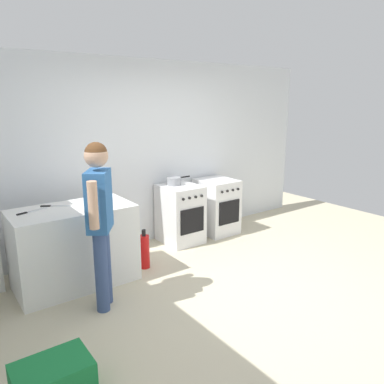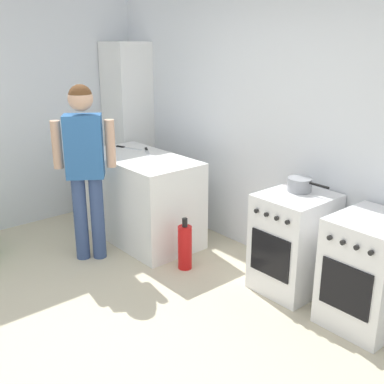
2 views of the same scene
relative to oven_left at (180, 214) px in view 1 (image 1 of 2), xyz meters
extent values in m
plane|color=beige|center=(-0.35, -1.58, -0.43)|extent=(8.00, 8.00, 0.00)
cube|color=silver|center=(-0.35, 0.37, 0.87)|extent=(6.00, 0.10, 2.60)
cube|color=white|center=(-1.70, -0.38, 0.02)|extent=(1.30, 0.70, 0.90)
cube|color=white|center=(0.00, 0.00, 0.00)|extent=(0.53, 0.60, 0.85)
cube|color=black|center=(0.00, -0.30, -0.03)|extent=(0.40, 0.01, 0.36)
cylinder|color=black|center=(-0.12, -0.12, 0.42)|extent=(0.17, 0.17, 0.01)
cylinder|color=black|center=(0.12, -0.12, 0.42)|extent=(0.17, 0.17, 0.01)
cylinder|color=black|center=(-0.12, 0.12, 0.42)|extent=(0.17, 0.17, 0.01)
cylinder|color=black|center=(0.12, 0.12, 0.42)|extent=(0.17, 0.17, 0.01)
cylinder|color=black|center=(-0.16, -0.31, 0.31)|extent=(0.04, 0.02, 0.04)
cylinder|color=black|center=(-0.05, -0.31, 0.31)|extent=(0.04, 0.02, 0.04)
cylinder|color=black|center=(0.05, -0.31, 0.31)|extent=(0.04, 0.02, 0.04)
cylinder|color=black|center=(0.16, -0.31, 0.31)|extent=(0.04, 0.02, 0.04)
cube|color=white|center=(0.69, 0.00, 0.00)|extent=(0.53, 0.60, 0.85)
cube|color=black|center=(0.69, -0.30, -0.03)|extent=(0.40, 0.01, 0.36)
cylinder|color=black|center=(0.57, -0.12, 0.42)|extent=(0.17, 0.17, 0.01)
cylinder|color=black|center=(0.81, -0.12, 0.42)|extent=(0.17, 0.17, 0.01)
cylinder|color=black|center=(0.57, 0.12, 0.42)|extent=(0.17, 0.17, 0.01)
cylinder|color=black|center=(0.81, 0.12, 0.42)|extent=(0.17, 0.17, 0.01)
cylinder|color=black|center=(0.53, -0.31, 0.31)|extent=(0.04, 0.02, 0.04)
cylinder|color=black|center=(0.64, -0.31, 0.31)|extent=(0.04, 0.02, 0.04)
cylinder|color=black|center=(0.75, -0.31, 0.31)|extent=(0.04, 0.02, 0.04)
cylinder|color=black|center=(0.85, -0.31, 0.31)|extent=(0.04, 0.02, 0.04)
cylinder|color=gray|center=(-0.05, 0.09, 0.48)|extent=(0.20, 0.20, 0.11)
cylinder|color=black|center=(0.14, 0.09, 0.52)|extent=(0.18, 0.02, 0.02)
cube|color=silver|center=(-1.77, -0.24, 0.48)|extent=(0.21, 0.14, 0.01)
cube|color=black|center=(-1.91, -0.16, 0.48)|extent=(0.11, 0.08, 0.01)
cube|color=silver|center=(-2.02, -0.25, 0.48)|extent=(0.24, 0.11, 0.01)
cube|color=black|center=(-2.19, -0.30, 0.48)|extent=(0.11, 0.06, 0.01)
cylinder|color=#384C7A|center=(-1.69, -1.10, -0.01)|extent=(0.13, 0.13, 0.82)
cylinder|color=#384C7A|center=(-1.60, -0.97, -0.01)|extent=(0.13, 0.13, 0.82)
cube|color=#2D609E|center=(-1.64, -1.03, 0.69)|extent=(0.36, 0.39, 0.58)
cylinder|color=tan|center=(-1.78, -1.23, 0.71)|extent=(0.09, 0.09, 0.44)
cylinder|color=tan|center=(-1.51, -0.84, 0.71)|extent=(0.09, 0.09, 0.44)
sphere|color=tan|center=(-1.64, -1.03, 1.12)|extent=(0.22, 0.22, 0.22)
sphere|color=brown|center=(-1.64, -1.03, 1.14)|extent=(0.21, 0.21, 0.21)
cylinder|color=red|center=(-0.87, -0.48, -0.22)|extent=(0.13, 0.13, 0.42)
cylinder|color=black|center=(-0.87, -0.48, 0.03)|extent=(0.05, 0.05, 0.08)
cube|color=#197238|center=(-2.43, -1.97, -0.29)|extent=(0.52, 0.36, 0.28)
camera|label=1|loc=(-2.95, -4.34, 1.63)|focal=35.00mm
camera|label=2|loc=(2.27, -3.06, 1.70)|focal=45.00mm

